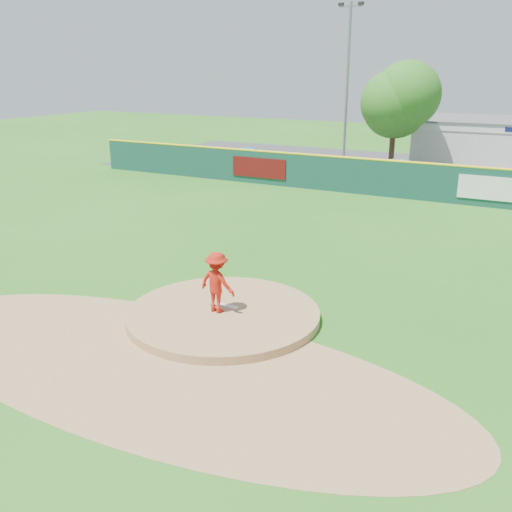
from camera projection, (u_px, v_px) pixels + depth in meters
The scene contains 12 objects.
ground at pixel (223, 319), 16.30m from camera, with size 120.00×120.00×0.00m, color #286B19.
pitchers_mound at pixel (223, 319), 16.30m from camera, with size 5.50×5.50×0.50m, color #9E774C.
pitching_rubber at pixel (229, 306), 16.46m from camera, with size 0.60×0.15×0.04m, color white.
infield_dirt_arc at pixel (160, 364), 13.78m from camera, with size 15.40×15.40×0.01m, color #9E774C.
parking_lot at pixel (427, 172), 38.94m from camera, with size 44.00×16.00×0.02m, color #38383A.
pitcher at pixel (217, 282), 15.91m from camera, with size 1.13×0.65×1.75m, color #B21C0F.
van at pixel (404, 173), 34.45m from camera, with size 2.47×5.35×1.49m, color white.
fence_banners at pixel (366, 177), 31.68m from camera, with size 17.05×0.04×1.20m.
playground_slide at pixel (247, 160), 39.02m from camera, with size 0.99×2.78×1.53m.
outfield_fence at pixel (393, 178), 31.05m from camera, with size 40.00×0.14×2.07m.
deciduous_tree at pixel (395, 104), 36.72m from camera, with size 5.60×5.60×7.36m.
light_pole_left at pixel (347, 79), 39.70m from camera, with size 1.75×0.25×11.00m.
Camera 1 is at (7.79, -12.74, 6.85)m, focal length 40.00 mm.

